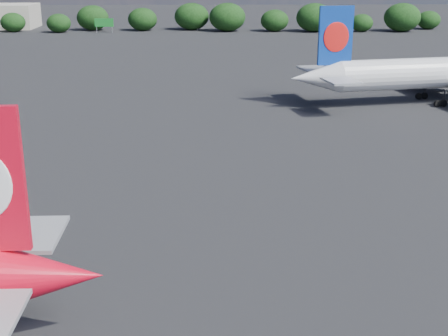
{
  "coord_description": "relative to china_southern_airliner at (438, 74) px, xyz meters",
  "views": [
    {
      "loc": [
        14.78,
        -30.33,
        22.1
      ],
      "look_at": [
        16.0,
        12.0,
        8.0
      ],
      "focal_mm": 50.0,
      "sensor_mm": 36.0,
      "label": 1
    }
  ],
  "objects": [
    {
      "name": "ground",
      "position": [
        -52.33,
        -9.02,
        -4.78
      ],
      "size": [
        500.0,
        500.0,
        0.0
      ],
      "primitive_type": "plane",
      "color": "black",
      "rests_on": "ground"
    },
    {
      "name": "china_southern_airliner",
      "position": [
        0.0,
        0.0,
        0.0
      ],
      "size": [
        47.99,
        45.84,
        15.71
      ],
      "color": "silver",
      "rests_on": "ground"
    },
    {
      "name": "highway_sign",
      "position": [
        -70.33,
        106.98,
        -1.66
      ],
      "size": [
        6.0,
        0.3,
        4.5
      ],
      "color": "#156D23",
      "rests_on": "ground"
    },
    {
      "name": "billboard_yellow",
      "position": [
        -40.33,
        112.98,
        -0.91
      ],
      "size": [
        5.0,
        0.3,
        5.5
      ],
      "color": "yellow",
      "rests_on": "ground"
    },
    {
      "name": "horizon_treeline",
      "position": [
        -48.25,
        110.95,
        -0.68
      ],
      "size": [
        206.01,
        17.45,
        9.18
      ],
      "color": "black",
      "rests_on": "ground"
    }
  ]
}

